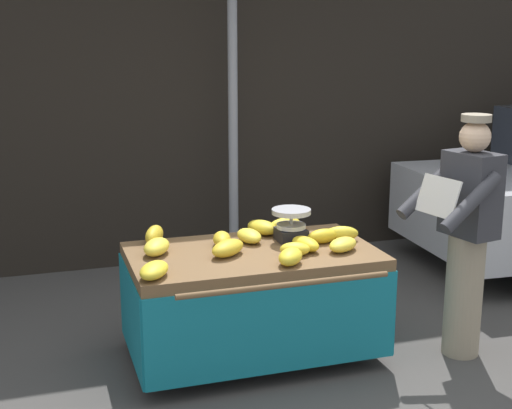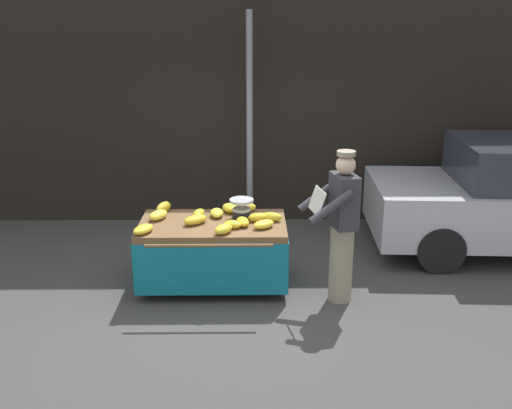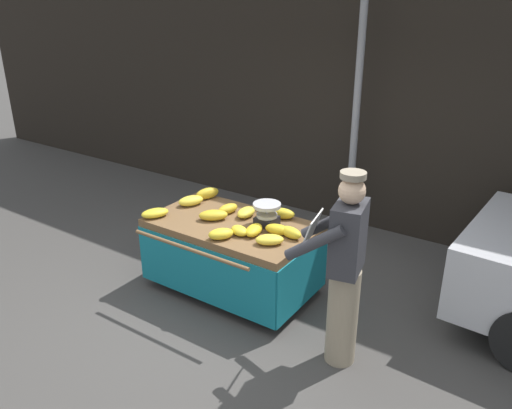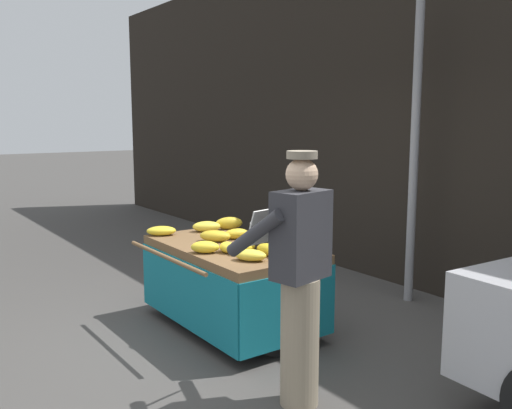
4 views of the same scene
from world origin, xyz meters
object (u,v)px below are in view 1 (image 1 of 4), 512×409
banana_cart (253,281)px  banana_bunch_2 (341,234)px  banana_bunch_1 (262,227)px  banana_bunch_4 (222,239)px  banana_bunch_10 (154,270)px  banana_bunch_12 (249,236)px  street_pole (233,107)px  banana_bunch_11 (285,225)px  banana_bunch_3 (295,249)px  banana_bunch_9 (323,236)px  banana_bunch_5 (157,247)px  banana_bunch_6 (290,257)px  vendor_person (466,236)px  banana_bunch_7 (154,235)px  banana_bunch_0 (228,248)px  banana_bunch_8 (306,244)px  weighing_scale (291,225)px  banana_bunch_13 (343,245)px

banana_cart → banana_bunch_2: (0.68, 0.03, 0.27)m
banana_bunch_1 → banana_bunch_4: banana_bunch_1 is taller
banana_bunch_10 → banana_bunch_12: bearing=35.1°
street_pole → banana_bunch_11: street_pole is taller
banana_bunch_3 → banana_bunch_9: size_ratio=0.82×
banana_cart → banana_bunch_5: size_ratio=6.02×
banana_bunch_12 → banana_bunch_2: bearing=-14.8°
banana_bunch_6 → vendor_person: vendor_person is taller
banana_bunch_4 → banana_bunch_10: size_ratio=0.84×
banana_bunch_6 → banana_bunch_7: size_ratio=0.87×
banana_bunch_0 → street_pole: bearing=72.9°
street_pole → banana_bunch_4: 2.04m
banana_bunch_0 → vendor_person: 1.65m
banana_bunch_0 → banana_bunch_11: size_ratio=1.07×
banana_bunch_4 → banana_bunch_8: bearing=-28.0°
banana_cart → banana_bunch_2: bearing=2.9°
street_pole → banana_bunch_1: size_ratio=11.78×
banana_bunch_0 → banana_bunch_8: 0.54m
banana_bunch_10 → banana_bunch_11: bearing=32.7°
street_pole → banana_bunch_6: size_ratio=12.87×
weighing_scale → banana_bunch_12: 0.31m
banana_bunch_1 → banana_cart: bearing=-117.1°
banana_bunch_1 → banana_bunch_13: size_ratio=1.01×
banana_bunch_0 → banana_bunch_5: (-0.45, 0.17, 0.00)m
banana_bunch_0 → banana_bunch_11: (0.56, 0.42, 0.00)m
banana_bunch_10 → banana_bunch_12: banana_bunch_12 is taller
banana_bunch_5 → banana_bunch_11: size_ratio=1.02×
banana_cart → banana_bunch_4: size_ratio=7.09×
weighing_scale → banana_bunch_12: bearing=168.6°
street_pole → banana_bunch_0: bearing=-107.1°
street_pole → banana_bunch_2: 2.09m
street_pole → banana_bunch_1: street_pole is taller
street_pole → vendor_person: size_ratio=1.83×
banana_bunch_0 → banana_bunch_6: bearing=-42.3°
banana_bunch_10 → banana_bunch_13: bearing=6.2°
banana_bunch_2 → banana_bunch_4: size_ratio=1.01×
banana_bunch_6 → banana_bunch_10: banana_bunch_6 is taller
banana_bunch_5 → banana_bunch_8: 1.01m
weighing_scale → banana_bunch_10: bearing=-155.7°
banana_cart → banana_bunch_0: size_ratio=5.74×
weighing_scale → banana_bunch_0: bearing=-159.4°
banana_bunch_6 → banana_bunch_2: bearing=36.2°
banana_bunch_0 → banana_bunch_4: bearing=84.9°
banana_bunch_13 → street_pole: bearing=94.1°
banana_cart → banana_bunch_9: size_ratio=6.92×
banana_bunch_8 → banana_bunch_10: bearing=-167.7°
banana_bunch_3 → banana_bunch_11: size_ratio=0.72×
banana_bunch_8 → banana_bunch_12: (-0.31, 0.31, 0.00)m
banana_bunch_7 → banana_bunch_10: 0.72m
weighing_scale → banana_bunch_8: weighing_scale is taller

